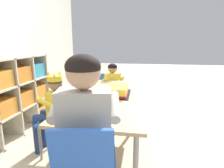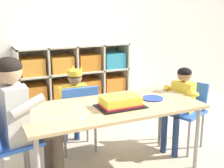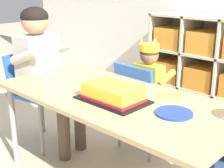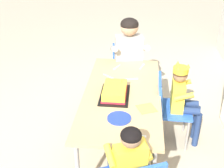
% 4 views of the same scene
% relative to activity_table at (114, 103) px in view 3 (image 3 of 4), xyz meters
% --- Properties ---
extents(activity_table, '(1.47, 0.68, 0.59)m').
position_rel_activity_table_xyz_m(activity_table, '(0.00, 0.00, 0.00)').
color(activity_table, tan).
rests_on(activity_table, ground).
extents(classroom_chair_blue, '(0.37, 0.34, 0.67)m').
position_rel_activity_table_xyz_m(classroom_chair_blue, '(-0.15, 0.44, -0.15)').
color(classroom_chair_blue, blue).
rests_on(classroom_chair_blue, ground).
extents(child_with_crown, '(0.30, 0.31, 0.84)m').
position_rel_activity_table_xyz_m(child_with_crown, '(-0.14, 0.55, -0.02)').
color(child_with_crown, yellow).
rests_on(child_with_crown, ground).
extents(classroom_chair_adult_side, '(0.42, 0.41, 0.70)m').
position_rel_activity_table_xyz_m(classroom_chair_adult_side, '(-0.83, 0.01, -0.11)').
color(classroom_chair_adult_side, blue).
rests_on(classroom_chair_adult_side, ground).
extents(adult_helper_seated, '(0.46, 0.44, 1.04)m').
position_rel_activity_table_xyz_m(adult_helper_seated, '(-0.72, 0.03, 0.10)').
color(adult_helper_seated, '#B2ADA3').
rests_on(adult_helper_seated, ground).
extents(birthday_cake_on_tray, '(0.38, 0.25, 0.12)m').
position_rel_activity_table_xyz_m(birthday_cake_on_tray, '(0.05, -0.06, 0.08)').
color(birthday_cake_on_tray, black).
rests_on(birthday_cake_on_tray, activity_table).
extents(paper_plate_stack, '(0.19, 0.19, 0.01)m').
position_rel_activity_table_xyz_m(paper_plate_stack, '(0.40, 0.01, 0.05)').
color(paper_plate_stack, '#233DA3').
rests_on(paper_plate_stack, activity_table).
extents(paper_napkin_square, '(0.19, 0.19, 0.00)m').
position_rel_activity_table_xyz_m(paper_napkin_square, '(0.23, 0.22, 0.05)').
color(paper_napkin_square, '#F4DB4C').
rests_on(paper_napkin_square, activity_table).
extents(fork_beside_plate_stack, '(0.13, 0.07, 0.00)m').
position_rel_activity_table_xyz_m(fork_beside_plate_stack, '(-0.52, -0.10, 0.05)').
color(fork_beside_plate_stack, white).
rests_on(fork_beside_plate_stack, activity_table).
extents(fork_near_cake_tray, '(0.14, 0.05, 0.00)m').
position_rel_activity_table_xyz_m(fork_near_cake_tray, '(-0.58, 0.17, 0.05)').
color(fork_near_cake_tray, white).
rests_on(fork_near_cake_tray, activity_table).
extents(fork_by_napkin, '(0.03, 0.13, 0.00)m').
position_rel_activity_table_xyz_m(fork_by_napkin, '(-0.28, 0.08, 0.05)').
color(fork_by_napkin, white).
rests_on(fork_by_napkin, activity_table).
extents(fork_scattered_mid_table, '(0.10, 0.12, 0.00)m').
position_rel_activity_table_xyz_m(fork_scattered_mid_table, '(-0.30, -0.15, 0.05)').
color(fork_scattered_mid_table, white).
rests_on(fork_scattered_mid_table, activity_table).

